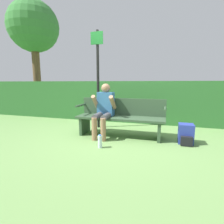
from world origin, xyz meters
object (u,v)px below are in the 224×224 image
Objects in this scene: tree at (34,28)px; park_bench at (121,117)px; backpack at (186,134)px; signpost at (98,74)px; water_bottle at (100,142)px; parked_car at (223,90)px; person_seated at (104,108)px.

park_bench is at bearing -34.10° from tree.
tree is at bearing 150.98° from backpack.
signpost reaches higher than backpack.
signpost is (-0.56, 1.39, 1.27)m from water_bottle.
parked_car is at bearing 71.74° from backpack.
backpack is at bearing -6.51° from park_bench.
parked_car is (3.82, 11.57, 0.42)m from backpack.
water_bottle is (-1.52, -0.70, -0.06)m from backpack.
signpost is at bearing -33.71° from tree.
park_bench is 0.43× the size of parked_car.
person_seated is 0.24× the size of tree.
backpack is at bearing -29.02° from tree.
backpack is 0.16× the size of signpost.
tree is at bearing 138.50° from water_bottle.
person_seated reaches higher than water_bottle.
signpost is 12.40m from parked_car.
backpack is 12.19m from parked_car.
tree reaches higher than signpost.
backpack is 2.51m from signpost.
signpost is (-0.74, 0.54, 0.96)m from park_bench.
water_bottle is 7.15m from tree.
parked_car is at bearing 65.65° from park_bench.
parked_car is (5.34, 12.27, 0.48)m from water_bottle.
parked_car is at bearing 61.51° from signpost.
park_bench is 0.93m from water_bottle.
backpack is 1.53× the size of water_bottle.
water_bottle is 1.97m from signpost.
person_seated reaches higher than backpack.
person_seated is at bearing -59.48° from signpost.
signpost reaches higher than person_seated.
tree is at bearing 146.29° from signpost.
tree is (-4.85, 3.29, 3.17)m from park_bench.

